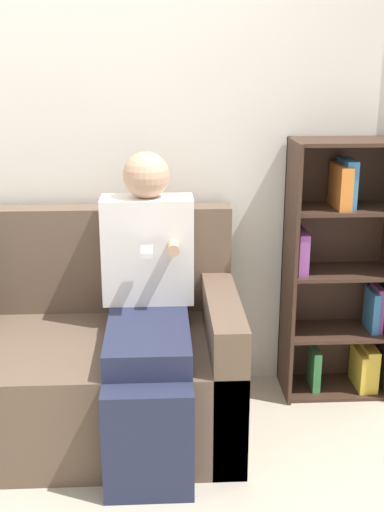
% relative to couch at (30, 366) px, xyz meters
% --- Properties ---
extents(ground_plane, '(14.00, 14.00, 0.00)m').
position_rel_couch_xyz_m(ground_plane, '(0.08, -0.53, -0.31)').
color(ground_plane, '#B2A893').
extents(back_wall, '(10.00, 0.06, 2.55)m').
position_rel_couch_xyz_m(back_wall, '(0.08, 0.46, 0.97)').
color(back_wall, silver).
rests_on(back_wall, ground_plane).
extents(couch, '(1.89, 0.86, 0.98)m').
position_rel_couch_xyz_m(couch, '(0.00, 0.00, 0.00)').
color(couch, brown).
rests_on(couch, ground_plane).
extents(adult_seated, '(0.42, 0.83, 1.27)m').
position_rel_couch_xyz_m(adult_seated, '(0.55, -0.09, 0.34)').
color(adult_seated, '#232842').
rests_on(adult_seated, ground_plane).
extents(bookshelf, '(0.53, 0.31, 1.30)m').
position_rel_couch_xyz_m(bookshelf, '(1.50, 0.30, 0.32)').
color(bookshelf, '#3D281E').
rests_on(bookshelf, ground_plane).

